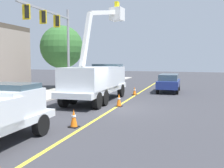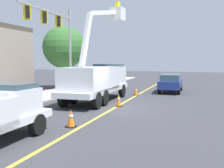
{
  "view_description": "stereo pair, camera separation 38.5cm",
  "coord_description": "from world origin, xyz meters",
  "px_view_note": "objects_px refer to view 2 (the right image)",
  "views": [
    {
      "loc": [
        -14.29,
        -6.48,
        2.89
      ],
      "look_at": [
        1.25,
        0.69,
        1.4
      ],
      "focal_mm": 41.41,
      "sensor_mm": 36.0,
      "label": 1
    },
    {
      "loc": [
        -14.12,
        -6.83,
        2.89
      ],
      "look_at": [
        1.25,
        0.69,
        1.4
      ],
      "focal_mm": 41.41,
      "sensor_mm": 36.0,
      "label": 2
    }
  ],
  "objects_px": {
    "utility_bucket_truck": "(97,79)",
    "traffic_cone_mid_rear": "(119,100)",
    "passing_minivan": "(171,82)",
    "traffic_signal_mast": "(57,31)",
    "traffic_cone_trailing": "(136,91)",
    "traffic_cone_mid_front": "(71,118)"
  },
  "relations": [
    {
      "from": "passing_minivan",
      "to": "traffic_cone_mid_rear",
      "type": "height_order",
      "value": "passing_minivan"
    },
    {
      "from": "traffic_cone_trailing",
      "to": "traffic_signal_mast",
      "type": "xyz_separation_m",
      "value": [
        -3.5,
        5.66,
        5.0
      ]
    },
    {
      "from": "passing_minivan",
      "to": "traffic_signal_mast",
      "type": "distance_m",
      "value": 11.39
    },
    {
      "from": "utility_bucket_truck",
      "to": "traffic_cone_mid_rear",
      "type": "xyz_separation_m",
      "value": [
        -1.39,
        -2.34,
        -1.21
      ]
    },
    {
      "from": "passing_minivan",
      "to": "traffic_signal_mast",
      "type": "xyz_separation_m",
      "value": [
        -6.99,
        7.85,
        4.38
      ]
    },
    {
      "from": "traffic_signal_mast",
      "to": "traffic_cone_mid_rear",
      "type": "bearing_deg",
      "value": -109.26
    },
    {
      "from": "utility_bucket_truck",
      "to": "traffic_cone_mid_rear",
      "type": "bearing_deg",
      "value": -120.73
    },
    {
      "from": "traffic_cone_mid_rear",
      "to": "traffic_cone_trailing",
      "type": "xyz_separation_m",
      "value": [
        5.84,
        1.04,
        -0.06
      ]
    },
    {
      "from": "traffic_cone_mid_front",
      "to": "traffic_cone_mid_rear",
      "type": "bearing_deg",
      "value": 2.78
    },
    {
      "from": "traffic_cone_mid_front",
      "to": "traffic_signal_mast",
      "type": "xyz_separation_m",
      "value": [
        8.02,
        6.98,
        4.95
      ]
    },
    {
      "from": "traffic_cone_mid_rear",
      "to": "traffic_signal_mast",
      "type": "height_order",
      "value": "traffic_signal_mast"
    },
    {
      "from": "traffic_cone_trailing",
      "to": "traffic_signal_mast",
      "type": "height_order",
      "value": "traffic_signal_mast"
    },
    {
      "from": "traffic_cone_mid_rear",
      "to": "traffic_signal_mast",
      "type": "bearing_deg",
      "value": 70.74
    },
    {
      "from": "traffic_cone_trailing",
      "to": "utility_bucket_truck",
      "type": "bearing_deg",
      "value": 163.71
    },
    {
      "from": "traffic_cone_trailing",
      "to": "traffic_cone_mid_rear",
      "type": "bearing_deg",
      "value": -169.9
    },
    {
      "from": "utility_bucket_truck",
      "to": "traffic_cone_mid_rear",
      "type": "relative_size",
      "value": 10.04
    },
    {
      "from": "passing_minivan",
      "to": "traffic_cone_mid_rear",
      "type": "bearing_deg",
      "value": 172.98
    },
    {
      "from": "traffic_cone_mid_front",
      "to": "traffic_signal_mast",
      "type": "distance_m",
      "value": 11.73
    },
    {
      "from": "passing_minivan",
      "to": "traffic_cone_mid_rear",
      "type": "relative_size",
      "value": 5.95
    },
    {
      "from": "traffic_cone_mid_front",
      "to": "traffic_cone_mid_rear",
      "type": "xyz_separation_m",
      "value": [
        5.68,
        0.28,
        0.01
      ]
    },
    {
      "from": "traffic_signal_mast",
      "to": "utility_bucket_truck",
      "type": "bearing_deg",
      "value": -102.28
    },
    {
      "from": "passing_minivan",
      "to": "traffic_cone_trailing",
      "type": "relative_size",
      "value": 7.01
    }
  ]
}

